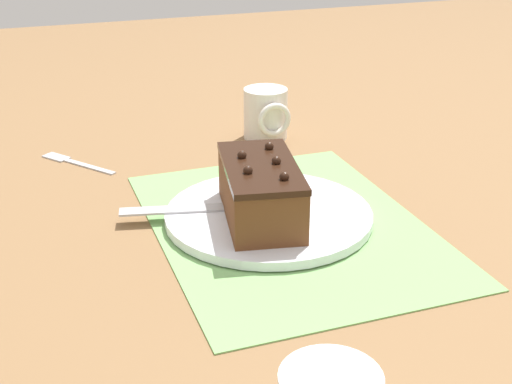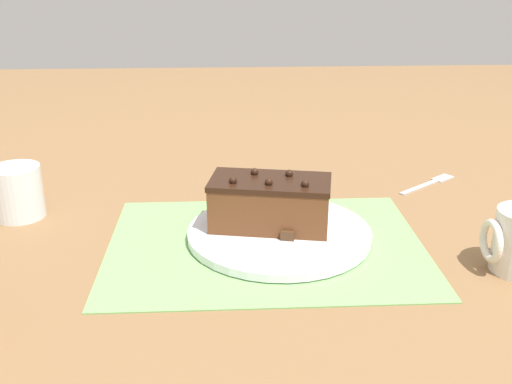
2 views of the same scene
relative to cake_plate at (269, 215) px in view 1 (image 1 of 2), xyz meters
name	(u,v)px [view 1 (image 1 of 2)]	position (x,y,z in m)	size (l,w,h in m)	color
ground_plane	(289,227)	(0.02, 0.02, -0.01)	(3.00, 3.00, 0.00)	olive
placemat_woven	(289,225)	(0.02, 0.02, -0.01)	(0.46, 0.34, 0.00)	#7AB266
cake_plate	(269,215)	(0.00, 0.00, 0.00)	(0.27, 0.27, 0.01)	white
chocolate_cake	(261,191)	(0.01, -0.02, 0.04)	(0.19, 0.12, 0.08)	brown
serving_knife	(238,204)	(-0.02, -0.03, 0.01)	(0.07, 0.23, 0.01)	#472D19
coffee_mug	(266,114)	(-0.31, 0.11, 0.03)	(0.09, 0.08, 0.09)	silver
dessert_fork	(73,161)	(-0.30, -0.22, -0.01)	(0.13, 0.10, 0.01)	#B7BABF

